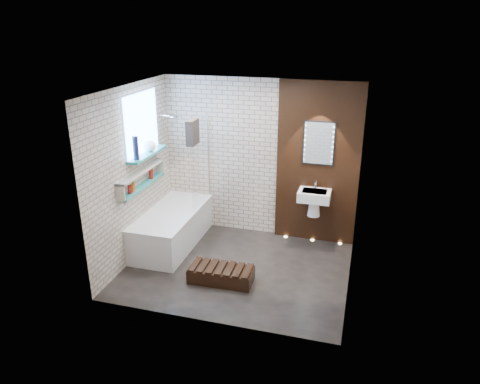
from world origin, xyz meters
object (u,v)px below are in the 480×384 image
(bath_screen, at_px, (200,163))
(led_mirror, at_px, (319,143))
(washbasin, at_px, (314,199))
(bathtub, at_px, (172,228))
(walnut_step, at_px, (221,275))

(bath_screen, height_order, led_mirror, led_mirror)
(bath_screen, height_order, washbasin, bath_screen)
(bathtub, height_order, walnut_step, bathtub)
(led_mirror, bearing_deg, bathtub, -160.22)
(bath_screen, distance_m, led_mirror, 1.89)
(walnut_step, bearing_deg, washbasin, 54.01)
(washbasin, bearing_deg, led_mirror, 90.00)
(bathtub, height_order, led_mirror, led_mirror)
(washbasin, bearing_deg, walnut_step, -125.99)
(washbasin, bearing_deg, bath_screen, -174.22)
(bathtub, xyz_separation_m, led_mirror, (2.17, 0.78, 1.36))
(walnut_step, bearing_deg, bathtub, 142.58)
(bathtub, distance_m, led_mirror, 2.68)
(bath_screen, bearing_deg, walnut_step, -59.70)
(bath_screen, xyz_separation_m, walnut_step, (0.75, -1.29, -1.18))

